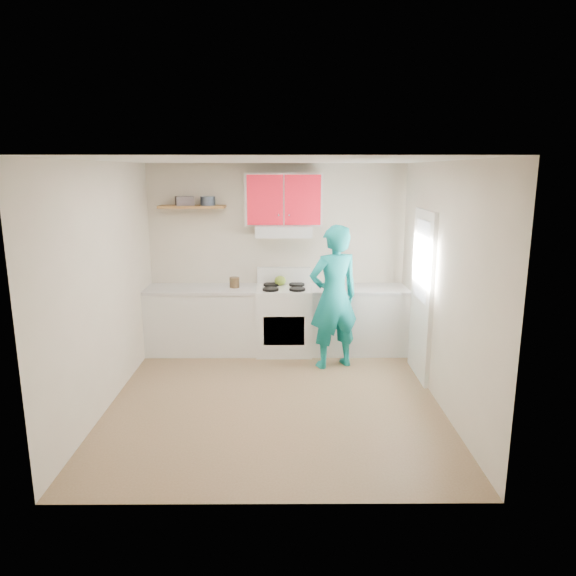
{
  "coord_description": "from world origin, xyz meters",
  "views": [
    {
      "loc": [
        0.12,
        -5.45,
        2.5
      ],
      "look_at": [
        0.15,
        0.55,
        1.15
      ],
      "focal_mm": 32.59,
      "sensor_mm": 36.0,
      "label": 1
    }
  ],
  "objects_px": {
    "crock": "(235,283)",
    "kettle": "(280,281)",
    "stove": "(284,320)",
    "tin": "(208,201)",
    "person": "(334,297)"
  },
  "relations": [
    {
      "from": "kettle",
      "to": "person",
      "type": "xyz_separation_m",
      "value": [
        0.69,
        -0.73,
        -0.06
      ]
    },
    {
      "from": "kettle",
      "to": "crock",
      "type": "height_order",
      "value": "crock"
    },
    {
      "from": "stove",
      "to": "tin",
      "type": "height_order",
      "value": "tin"
    },
    {
      "from": "crock",
      "to": "person",
      "type": "bearing_deg",
      "value": -24.16
    },
    {
      "from": "stove",
      "to": "person",
      "type": "height_order",
      "value": "person"
    },
    {
      "from": "stove",
      "to": "crock",
      "type": "relative_size",
      "value": 5.61
    },
    {
      "from": "kettle",
      "to": "crock",
      "type": "xyz_separation_m",
      "value": [
        -0.63,
        -0.14,
        -0.01
      ]
    },
    {
      "from": "stove",
      "to": "kettle",
      "type": "relative_size",
      "value": 5.68
    },
    {
      "from": "tin",
      "to": "kettle",
      "type": "xyz_separation_m",
      "value": [
        0.98,
        0.02,
        -1.11
      ]
    },
    {
      "from": "crock",
      "to": "kettle",
      "type": "bearing_deg",
      "value": 12.31
    },
    {
      "from": "stove",
      "to": "crock",
      "type": "bearing_deg",
      "value": 177.65
    },
    {
      "from": "tin",
      "to": "kettle",
      "type": "distance_m",
      "value": 1.48
    },
    {
      "from": "stove",
      "to": "tin",
      "type": "distance_m",
      "value": 1.94
    },
    {
      "from": "person",
      "to": "tin",
      "type": "bearing_deg",
      "value": -44.33
    },
    {
      "from": "kettle",
      "to": "person",
      "type": "distance_m",
      "value": 1.01
    }
  ]
}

